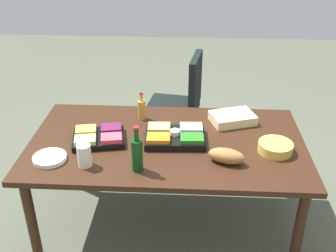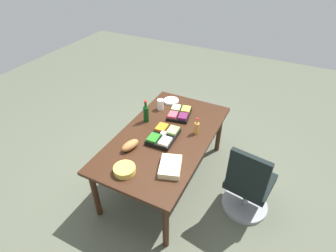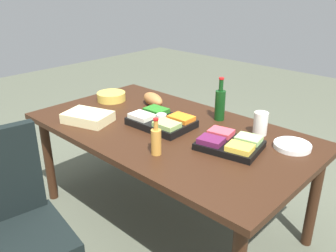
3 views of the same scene
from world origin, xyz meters
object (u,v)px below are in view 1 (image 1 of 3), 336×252
veggie_tray (175,136)px  dressing_bottle (142,109)px  office_chair (178,115)px  wine_bottle (137,154)px  chip_bowl (275,147)px  mayo_jar (84,155)px  fruit_platter (99,137)px  bread_loaf (226,156)px  conference_table (167,150)px  paper_plate_stack (50,158)px  sheet_cake (233,118)px

veggie_tray → dressing_bottle: dressing_bottle is taller
office_chair → wine_bottle: size_ratio=3.24×
chip_bowl → dressing_bottle: bearing=156.0°
office_chair → mayo_jar: office_chair is taller
fruit_platter → chip_bowl: (1.22, -0.07, 0.00)m
fruit_platter → veggie_tray: veggie_tray is taller
bread_loaf → veggie_tray: size_ratio=0.56×
wine_bottle → veggie_tray: size_ratio=0.72×
veggie_tray → dressing_bottle: (-0.27, 0.32, 0.05)m
dressing_bottle → conference_table: bearing=-56.7°
fruit_platter → mayo_jar: mayo_jar is taller
bread_loaf → fruit_platter: 0.91m
conference_table → veggie_tray: (0.06, 0.01, 0.11)m
conference_table → veggie_tray: 0.12m
mayo_jar → bread_loaf: bearing=5.3°
wine_bottle → paper_plate_stack: size_ratio=1.41×
paper_plate_stack → fruit_platter: bearing=43.6°
chip_bowl → paper_plate_stack: chip_bowl is taller
mayo_jar → sheet_cake: (0.99, 0.64, -0.04)m
paper_plate_stack → office_chair: bearing=60.0°
bread_loaf → paper_plate_stack: bread_loaf is taller
fruit_platter → sheet_cake: bearing=19.2°
conference_table → paper_plate_stack: size_ratio=8.84×
sheet_cake → paper_plate_stack: 1.38m
paper_plate_stack → veggie_tray: bearing=19.8°
sheet_cake → fruit_platter: bearing=-160.8°
sheet_cake → paper_plate_stack: size_ratio=1.45×
office_chair → chip_bowl: (0.70, -1.19, 0.39)m
dressing_bottle → mayo_jar: size_ratio=1.47×
fruit_platter → dressing_bottle: bearing=53.0°
bread_loaf → sheet_cake: (0.09, 0.56, -0.02)m
conference_table → paper_plate_stack: paper_plate_stack is taller
sheet_cake → chip_bowl: (0.25, -0.41, -0.00)m
wine_bottle → mayo_jar: wine_bottle is taller
dressing_bottle → sheet_cake: (0.70, -0.02, -0.05)m
wine_bottle → sheet_cake: bearing=46.0°
wine_bottle → mayo_jar: bearing=175.1°
dressing_bottle → paper_plate_stack: dressing_bottle is taller
mayo_jar → sheet_cake: mayo_jar is taller
conference_table → sheet_cake: 0.59m
fruit_platter → veggie_tray: size_ratio=0.94×
dressing_bottle → mayo_jar: dressing_bottle is taller
fruit_platter → wine_bottle: bearing=-46.6°
conference_table → fruit_platter: fruit_platter is taller
veggie_tray → chip_bowl: bearing=-8.7°
office_chair → wine_bottle: wine_bottle is taller
conference_table → mayo_jar: mayo_jar is taller
office_chair → bread_loaf: bearing=-75.1°
veggie_tray → sheet_cake: 0.53m
sheet_cake → conference_table: bearing=-147.5°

